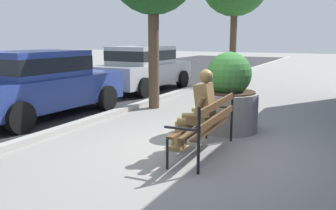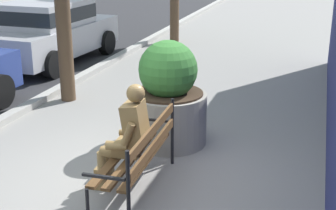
{
  "view_description": "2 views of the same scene",
  "coord_description": "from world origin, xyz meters",
  "px_view_note": "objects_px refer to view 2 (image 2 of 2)",
  "views": [
    {
      "loc": [
        -5.45,
        -2.1,
        1.86
      ],
      "look_at": [
        -0.19,
        0.53,
        0.75
      ],
      "focal_mm": 38.37,
      "sensor_mm": 36.0,
      "label": 1
    },
    {
      "loc": [
        -5.2,
        -2.1,
        2.95
      ],
      "look_at": [
        1.42,
        -0.02,
        0.6
      ],
      "focal_mm": 52.0,
      "sensor_mm": 36.0,
      "label": 2
    }
  ],
  "objects_px": {
    "parked_car_silver": "(50,30)",
    "concrete_planter": "(168,100)",
    "bronze_statue_seated": "(125,139)",
    "park_bench": "(140,151)"
  },
  "relations": [
    {
      "from": "park_bench",
      "to": "parked_car_silver",
      "type": "relative_size",
      "value": 0.44
    },
    {
      "from": "bronze_statue_seated",
      "to": "parked_car_silver",
      "type": "relative_size",
      "value": 0.33
    },
    {
      "from": "parked_car_silver",
      "to": "bronze_statue_seated",
      "type": "bearing_deg",
      "value": -142.41
    },
    {
      "from": "parked_car_silver",
      "to": "concrete_planter",
      "type": "bearing_deg",
      "value": -132.72
    },
    {
      "from": "concrete_planter",
      "to": "parked_car_silver",
      "type": "relative_size",
      "value": 0.38
    },
    {
      "from": "bronze_statue_seated",
      "to": "concrete_planter",
      "type": "distance_m",
      "value": 1.56
    },
    {
      "from": "park_bench",
      "to": "bronze_statue_seated",
      "type": "bearing_deg",
      "value": 79.19
    },
    {
      "from": "park_bench",
      "to": "parked_car_silver",
      "type": "height_order",
      "value": "parked_car_silver"
    },
    {
      "from": "park_bench",
      "to": "concrete_planter",
      "type": "xyz_separation_m",
      "value": [
        1.6,
        0.16,
        0.14
      ]
    },
    {
      "from": "concrete_planter",
      "to": "park_bench",
      "type": "bearing_deg",
      "value": -174.4
    }
  ]
}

